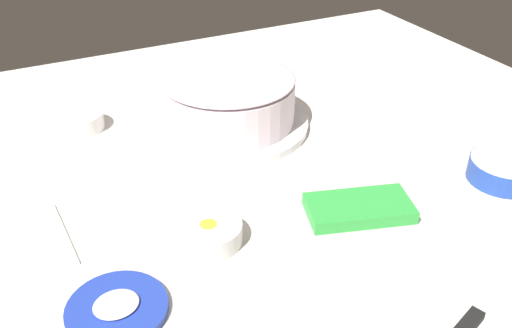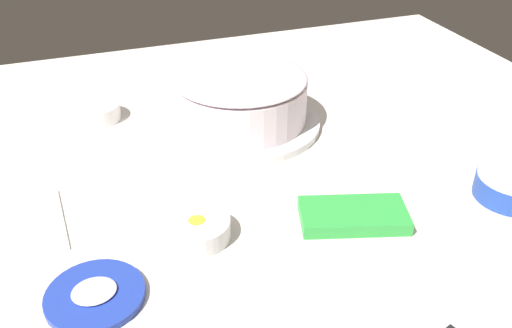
{
  "view_description": "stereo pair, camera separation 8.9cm",
  "coord_description": "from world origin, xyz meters",
  "views": [
    {
      "loc": [
        0.31,
        0.57,
        0.51
      ],
      "look_at": [
        -0.02,
        -0.1,
        0.04
      ],
      "focal_mm": 39.28,
      "sensor_mm": 36.0,
      "label": 1
    },
    {
      "loc": [
        0.23,
        0.61,
        0.51
      ],
      "look_at": [
        -0.02,
        -0.1,
        0.04
      ],
      "focal_mm": 39.28,
      "sensor_mm": 36.0,
      "label": 2
    }
  ],
  "objects": [
    {
      "name": "sprinkle_bowl_blue",
      "position": [
        0.2,
        -0.41,
        0.02
      ],
      "size": [
        0.09,
        0.09,
        0.03
      ],
      "color": "white",
      "rests_on": "ground_plane"
    },
    {
      "name": "ground_plane",
      "position": [
        0.0,
        0.0,
        0.0
      ],
      "size": [
        1.54,
        1.54,
        0.0
      ],
      "primitive_type": "plane",
      "color": "silver"
    },
    {
      "name": "frosted_cake",
      "position": [
        -0.06,
        -0.29,
        0.05
      ],
      "size": [
        0.3,
        0.3,
        0.11
      ],
      "color": "white",
      "rests_on": "ground_plane"
    },
    {
      "name": "sprinkle_bowl_yellow",
      "position": [
        0.1,
        0.0,
        0.02
      ],
      "size": [
        0.09,
        0.09,
        0.03
      ],
      "color": "white",
      "rests_on": "ground_plane"
    },
    {
      "name": "candy_box_upper",
      "position": [
        -0.12,
        0.04,
        0.01
      ],
      "size": [
        0.17,
        0.12,
        0.02
      ],
      "primitive_type": "cube",
      "rotation": [
        0.0,
        0.0,
        -0.29
      ],
      "color": "green",
      "rests_on": "ground_plane"
    },
    {
      "name": "frosting_tub_lid",
      "position": [
        0.25,
        0.07,
        0.01
      ],
      "size": [
        0.12,
        0.12,
        0.02
      ],
      "color": "#233DAD",
      "rests_on": "ground_plane"
    },
    {
      "name": "paper_napkin",
      "position": [
        0.36,
        -0.1,
        0.0
      ],
      "size": [
        0.16,
        0.16,
        0.01
      ],
      "primitive_type": "cube",
      "rotation": [
        0.0,
        0.0,
        0.06
      ],
      "color": "white",
      "rests_on": "ground_plane"
    },
    {
      "name": "frosting_tub",
      "position": [
        -0.36,
        0.09,
        0.04
      ],
      "size": [
        0.11,
        0.11,
        0.08
      ],
      "color": "white",
      "rests_on": "ground_plane"
    }
  ]
}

